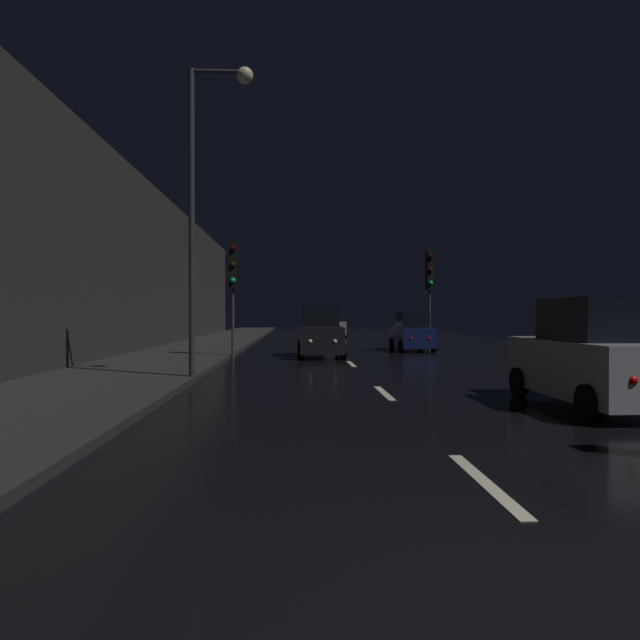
{
  "coord_description": "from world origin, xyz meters",
  "views": [
    {
      "loc": [
        -1.99,
        -2.69,
        1.78
      ],
      "look_at": [
        -1.1,
        17.38,
        1.58
      ],
      "focal_mm": 30.85,
      "sensor_mm": 36.0,
      "label": 1
    }
  ],
  "objects_px": {
    "traffic_light_far_right": "(430,278)",
    "car_approaching_headlights": "(320,334)",
    "traffic_light_far_left": "(233,274)",
    "car_distant_taillights": "(334,326)",
    "streetlamp_overhead": "(208,177)",
    "car_parked_right_far": "(412,333)",
    "car_parked_right_near": "(594,357)"
  },
  "relations": [
    {
      "from": "car_approaching_headlights",
      "to": "car_distant_taillights",
      "type": "bearing_deg",
      "value": 174.42
    },
    {
      "from": "traffic_light_far_right",
      "to": "car_approaching_headlights",
      "type": "height_order",
      "value": "traffic_light_far_right"
    },
    {
      "from": "streetlamp_overhead",
      "to": "car_parked_right_near",
      "type": "relative_size",
      "value": 1.99
    },
    {
      "from": "car_distant_taillights",
      "to": "car_parked_right_near",
      "type": "relative_size",
      "value": 0.95
    },
    {
      "from": "streetlamp_overhead",
      "to": "traffic_light_far_right",
      "type": "bearing_deg",
      "value": 53.4
    },
    {
      "from": "car_distant_taillights",
      "to": "car_parked_right_far",
      "type": "relative_size",
      "value": 1.06
    },
    {
      "from": "traffic_light_far_left",
      "to": "streetlamp_overhead",
      "type": "height_order",
      "value": "streetlamp_overhead"
    },
    {
      "from": "car_distant_taillights",
      "to": "car_parked_right_far",
      "type": "height_order",
      "value": "car_distant_taillights"
    },
    {
      "from": "car_parked_right_far",
      "to": "car_parked_right_near",
      "type": "height_order",
      "value": "car_parked_right_near"
    },
    {
      "from": "car_approaching_headlights",
      "to": "car_parked_right_far",
      "type": "bearing_deg",
      "value": 128.43
    },
    {
      "from": "traffic_light_far_right",
      "to": "traffic_light_far_left",
      "type": "bearing_deg",
      "value": -70.88
    },
    {
      "from": "car_approaching_headlights",
      "to": "streetlamp_overhead",
      "type": "bearing_deg",
      "value": -21.52
    },
    {
      "from": "traffic_light_far_left",
      "to": "traffic_light_far_right",
      "type": "xyz_separation_m",
      "value": [
        9.05,
        4.23,
        0.13
      ]
    },
    {
      "from": "streetlamp_overhead",
      "to": "car_approaching_headlights",
      "type": "relative_size",
      "value": 2.0
    },
    {
      "from": "traffic_light_far_right",
      "to": "car_distant_taillights",
      "type": "relative_size",
      "value": 1.24
    },
    {
      "from": "car_approaching_headlights",
      "to": "car_parked_right_far",
      "type": "height_order",
      "value": "car_approaching_headlights"
    },
    {
      "from": "streetlamp_overhead",
      "to": "car_parked_right_far",
      "type": "bearing_deg",
      "value": 56.67
    },
    {
      "from": "car_approaching_headlights",
      "to": "car_parked_right_far",
      "type": "relative_size",
      "value": 1.11
    },
    {
      "from": "streetlamp_overhead",
      "to": "car_approaching_headlights",
      "type": "distance_m",
      "value": 10.16
    },
    {
      "from": "traffic_light_far_left",
      "to": "car_parked_right_near",
      "type": "height_order",
      "value": "traffic_light_far_left"
    },
    {
      "from": "car_parked_right_far",
      "to": "traffic_light_far_right",
      "type": "bearing_deg",
      "value": -111.67
    },
    {
      "from": "streetlamp_overhead",
      "to": "car_parked_right_far",
      "type": "height_order",
      "value": "streetlamp_overhead"
    },
    {
      "from": "car_distant_taillights",
      "to": "car_parked_right_near",
      "type": "distance_m",
      "value": 33.1
    },
    {
      "from": "traffic_light_far_left",
      "to": "streetlamp_overhead",
      "type": "bearing_deg",
      "value": -6.08
    },
    {
      "from": "traffic_light_far_right",
      "to": "car_distant_taillights",
      "type": "bearing_deg",
      "value": -174.11
    },
    {
      "from": "streetlamp_overhead",
      "to": "car_parked_right_far",
      "type": "xyz_separation_m",
      "value": [
        8.04,
        12.22,
        -4.53
      ]
    },
    {
      "from": "streetlamp_overhead",
      "to": "car_parked_right_near",
      "type": "xyz_separation_m",
      "value": [
        8.04,
        -4.31,
        -4.43
      ]
    },
    {
      "from": "traffic_light_far_left",
      "to": "car_distant_taillights",
      "type": "distance_m",
      "value": 21.87
    },
    {
      "from": "traffic_light_far_left",
      "to": "car_distant_taillights",
      "type": "bearing_deg",
      "value": 157.56
    },
    {
      "from": "car_approaching_headlights",
      "to": "car_distant_taillights",
      "type": "height_order",
      "value": "car_approaching_headlights"
    },
    {
      "from": "traffic_light_far_right",
      "to": "car_parked_right_near",
      "type": "xyz_separation_m",
      "value": [
        -0.8,
        -16.21,
        -2.6
      ]
    },
    {
      "from": "streetlamp_overhead",
      "to": "car_approaching_headlights",
      "type": "height_order",
      "value": "streetlamp_overhead"
    }
  ]
}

